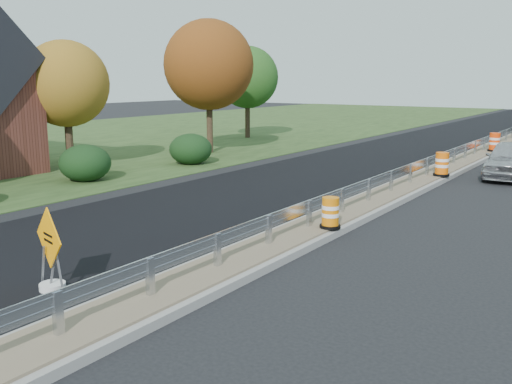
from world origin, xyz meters
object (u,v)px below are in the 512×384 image
Objects in this scene: caution_sign at (51,270)px; barrel_median_near at (330,213)px; barrel_median_mid at (442,165)px; barrel_median_far at (494,142)px; car_silver at (510,159)px.

barrel_median_near is (2.75, 6.67, 0.20)m from caution_sign.
barrel_median_far is at bearing 90.00° from barrel_median_mid.
car_silver is (4.89, 19.13, 0.35)m from caution_sign.
caution_sign is at bearing -109.83° from car_silver.
barrel_median_near is 0.82× the size of barrel_median_far.
barrel_median_mid is at bearing 90.00° from barrel_median_near.
caution_sign reaches higher than car_silver.
car_silver is at bearing -73.59° from barrel_median_far.
barrel_median_far is at bearing 90.00° from barrel_median_near.
barrel_median_mid reaches higher than barrel_median_near.
barrel_median_mid is (2.75, 16.67, 0.26)m from caution_sign.
barrel_median_near is 10.00m from barrel_median_mid.
barrel_median_near is at bearing -90.00° from barrel_median_far.
barrel_median_mid is (-0.00, 10.00, 0.07)m from barrel_median_near.
car_silver is (2.14, 12.46, 0.16)m from barrel_median_near.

